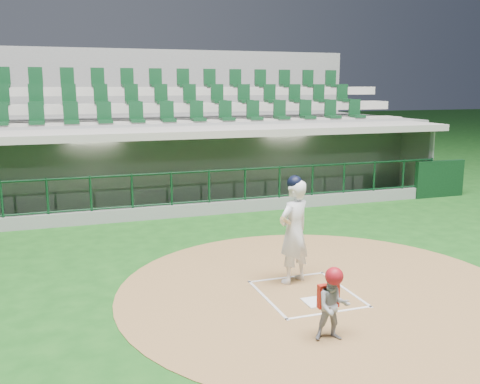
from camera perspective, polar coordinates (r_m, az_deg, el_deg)
name	(u,v)px	position (r m, az deg, el deg)	size (l,w,h in m)	color
ground	(299,288)	(9.84, 6.33, -10.18)	(120.00, 120.00, 0.00)	#134413
dirt_circle	(319,290)	(9.80, 8.45, -10.30)	(7.20, 7.20, 0.01)	brown
home_plate	(317,302)	(9.25, 8.22, -11.52)	(0.43, 0.43, 0.02)	white
batter_box_chalk	(307,294)	(9.58, 7.11, -10.69)	(1.55, 1.80, 0.01)	silver
dugout_structure	(194,171)	(16.77, -4.89, 2.22)	(16.40, 3.70, 3.00)	slate
seating_deck	(172,146)	(19.69, -7.25, 4.86)	(17.00, 6.72, 5.15)	slate
batter	(294,230)	(9.81, 5.76, -4.05)	(0.95, 0.99, 2.00)	white
catcher	(333,303)	(7.84, 9.89, -11.63)	(0.56, 0.48, 1.09)	#96969B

